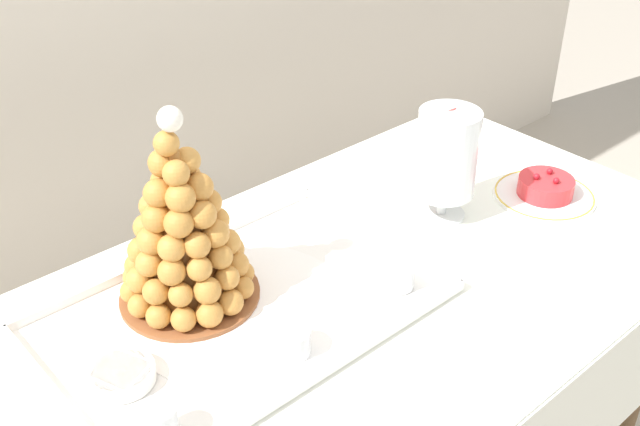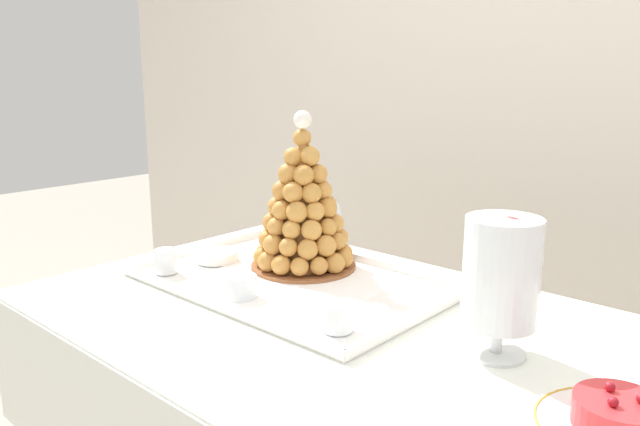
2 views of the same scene
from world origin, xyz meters
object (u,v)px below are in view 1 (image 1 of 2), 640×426
Objects in this scene: fruit_tart_plate at (545,190)px; macaron_goblet at (447,154)px; creme_brulee_ramekin at (122,374)px; croquembouche at (182,230)px; wine_glass at (169,224)px; dessert_cup_centre at (399,276)px; dessert_cup_left at (161,424)px; serving_tray at (243,310)px; dessert_cup_mid_left at (291,342)px.

macaron_goblet is at bearing 156.00° from fruit_tart_plate.
fruit_tart_plate reaches higher than creme_brulee_ramekin.
croquembouche is at bearing 164.74° from fruit_tart_plate.
dessert_cup_centre is at bearing -45.89° from wine_glass.
fruit_tart_plate is at bearing -20.17° from wine_glass.
dessert_cup_centre is at bearing 1.87° from dessert_cup_left.
croquembouche is 6.67× the size of dessert_cup_centre.
wine_glass is (-0.53, 0.18, -0.02)m from macaron_goblet.
croquembouche reaches higher than dessert_cup_left.
creme_brulee_ramekin is (0.01, 0.14, -0.01)m from dessert_cup_left.
croquembouche is 0.56m from macaron_goblet.
fruit_tart_plate reaches higher than serving_tray.
serving_tray is 0.18m from croquembouche.
macaron_goblet is (0.25, 0.11, 0.11)m from dessert_cup_centre.
serving_tray is 0.24m from creme_brulee_ramekin.
creme_brulee_ramekin is at bearing 173.78° from fruit_tart_plate.
fruit_tart_plate is at bearing -24.00° from macaron_goblet.
dessert_cup_left is 0.50m from dessert_cup_centre.
fruit_tart_plate is at bearing 1.46° from dessert_cup_mid_left.
wine_glass is (0.22, 0.31, 0.09)m from dessert_cup_left.
macaron_goblet is (0.55, -0.11, -0.01)m from croquembouche.
croquembouche is (-0.05, 0.09, 0.15)m from serving_tray.
serving_tray is 0.28m from dessert_cup_centre.
dessert_cup_left reaches higher than fruit_tart_plate.
dessert_cup_mid_left is at bearing -179.06° from dessert_cup_centre.
fruit_tart_plate is (0.77, -0.21, -0.13)m from croquembouche.
fruit_tart_plate is (0.73, 0.02, -0.01)m from dessert_cup_mid_left.
fruit_tart_plate is (0.96, -0.11, -0.00)m from creme_brulee_ramekin.
croquembouche is 0.81m from fruit_tart_plate.
dessert_cup_centre is 0.33× the size of wine_glass.
wine_glass is at bearing 161.50° from macaron_goblet.
dessert_cup_left is 0.39m from wine_glass.
serving_tray is 0.20m from wine_glass.
dessert_cup_left is 0.23× the size of macaron_goblet.
macaron_goblet is at bearing -2.36° from serving_tray.
creme_brulee_ramekin is at bearing -151.36° from croquembouche.
fruit_tart_plate is (0.98, 0.03, -0.02)m from dessert_cup_left.
croquembouche is at bearing 168.57° from macaron_goblet.
dessert_cup_left is 0.77m from macaron_goblet.
dessert_cup_mid_left is at bearing -79.29° from croquembouche.
creme_brulee_ramekin is 0.75m from macaron_goblet.
creme_brulee_ramekin is 0.63× the size of wine_glass.
dessert_cup_left is 0.88× the size of dessert_cup_mid_left.
croquembouche is 1.51× the size of macaron_goblet.
serving_tray is 0.52m from macaron_goblet.
wine_glass is at bearing 78.49° from croquembouche.
croquembouche reaches higher than dessert_cup_centre.
fruit_tart_plate is 0.81m from wine_glass.
dessert_cup_mid_left is 1.15× the size of dessert_cup_centre.
croquembouche is 1.68× the size of fruit_tart_plate.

